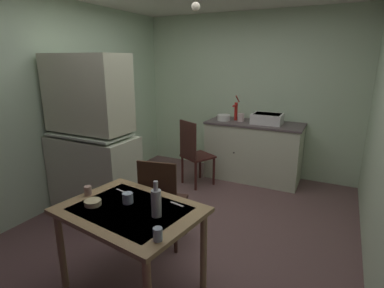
# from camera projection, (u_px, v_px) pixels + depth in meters

# --- Properties ---
(ground_plane) EXTENTS (5.18, 5.18, 0.00)m
(ground_plane) POSITION_uv_depth(u_px,v_px,m) (187.00, 227.00, 3.43)
(ground_plane) COLOR brown
(wall_back) EXTENTS (3.62, 0.10, 2.56)m
(wall_back) POSITION_uv_depth(u_px,v_px,m) (248.00, 95.00, 4.93)
(wall_back) COLOR beige
(wall_back) RESTS_ON ground
(wall_left) EXTENTS (0.10, 4.28, 2.56)m
(wall_left) POSITION_uv_depth(u_px,v_px,m) (62.00, 105.00, 3.87)
(wall_left) COLOR beige
(wall_left) RESTS_ON ground
(hutch_cabinet) EXTENTS (1.06, 0.55, 1.90)m
(hutch_cabinet) POSITION_uv_depth(u_px,v_px,m) (92.00, 142.00, 3.60)
(hutch_cabinet) COLOR beige
(hutch_cabinet) RESTS_ON ground
(counter_cabinet) EXTENTS (1.45, 0.64, 0.91)m
(counter_cabinet) POSITION_uv_depth(u_px,v_px,m) (253.00, 151.00, 4.73)
(counter_cabinet) COLOR beige
(counter_cabinet) RESTS_ON ground
(sink_basin) EXTENTS (0.44, 0.34, 0.15)m
(sink_basin) POSITION_uv_depth(u_px,v_px,m) (267.00, 119.00, 4.50)
(sink_basin) COLOR silver
(sink_basin) RESTS_ON counter_cabinet
(hand_pump) EXTENTS (0.05, 0.27, 0.39)m
(hand_pump) POSITION_uv_depth(u_px,v_px,m) (236.00, 110.00, 4.74)
(hand_pump) COLOR #B21E19
(hand_pump) RESTS_ON counter_cabinet
(mixing_bowl_counter) EXTENTS (0.20, 0.20, 0.09)m
(mixing_bowl_counter) POSITION_uv_depth(u_px,v_px,m) (224.00, 118.00, 4.76)
(mixing_bowl_counter) COLOR white
(mixing_bowl_counter) RESTS_ON counter_cabinet
(stoneware_crock) EXTENTS (0.10, 0.10, 0.13)m
(stoneware_crock) POSITION_uv_depth(u_px,v_px,m) (241.00, 117.00, 4.67)
(stoneware_crock) COLOR beige
(stoneware_crock) RESTS_ON counter_cabinet
(dining_table) EXTENTS (1.17, 0.92, 0.72)m
(dining_table) POSITION_uv_depth(u_px,v_px,m) (131.00, 219.00, 2.37)
(dining_table) COLOR #A48457
(dining_table) RESTS_ON ground
(chair_far_side) EXTENTS (0.48, 0.48, 0.93)m
(chair_far_side) POSITION_uv_depth(u_px,v_px,m) (162.00, 200.00, 2.98)
(chair_far_side) COLOR #3B221A
(chair_far_side) RESTS_ON ground
(chair_by_counter) EXTENTS (0.54, 0.54, 0.99)m
(chair_by_counter) POSITION_uv_depth(u_px,v_px,m) (194.00, 152.00, 4.45)
(chair_by_counter) COLOR #3F1B17
(chair_by_counter) RESTS_ON ground
(serving_bowl_wide) EXTENTS (0.13, 0.13, 0.04)m
(serving_bowl_wide) POSITION_uv_depth(u_px,v_px,m) (93.00, 203.00, 2.39)
(serving_bowl_wide) COLOR beige
(serving_bowl_wide) RESTS_ON dining_table
(teacup_mint) EXTENTS (0.06, 0.06, 0.09)m
(teacup_mint) POSITION_uv_depth(u_px,v_px,m) (158.00, 234.00, 1.92)
(teacup_mint) COLOR #9EB2C6
(teacup_mint) RESTS_ON dining_table
(mug_dark) EXTENTS (0.09, 0.09, 0.09)m
(mug_dark) POSITION_uv_depth(u_px,v_px,m) (128.00, 198.00, 2.42)
(mug_dark) COLOR #9EB2C6
(mug_dark) RESTS_ON dining_table
(mug_tall) EXTENTS (0.06, 0.06, 0.08)m
(mug_tall) POSITION_uv_depth(u_px,v_px,m) (88.00, 191.00, 2.57)
(mug_tall) COLOR tan
(mug_tall) RESTS_ON dining_table
(glass_bottle) EXTENTS (0.08, 0.08, 0.27)m
(glass_bottle) POSITION_uv_depth(u_px,v_px,m) (156.00, 202.00, 2.20)
(glass_bottle) COLOR #B7BCC1
(glass_bottle) RESTS_ON dining_table
(table_knife) EXTENTS (0.19, 0.06, 0.00)m
(table_knife) POSITION_uv_depth(u_px,v_px,m) (123.00, 192.00, 2.63)
(table_knife) COLOR silver
(table_knife) RESTS_ON dining_table
(teaspoon_near_bowl) EXTENTS (0.13, 0.05, 0.00)m
(teaspoon_near_bowl) POSITION_uv_depth(u_px,v_px,m) (177.00, 204.00, 2.40)
(teaspoon_near_bowl) COLOR beige
(teaspoon_near_bowl) RESTS_ON dining_table
(pendant_bulb) EXTENTS (0.08, 0.08, 0.08)m
(pendant_bulb) POSITION_uv_depth(u_px,v_px,m) (196.00, 7.00, 2.68)
(pendant_bulb) COLOR #F9EFCC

